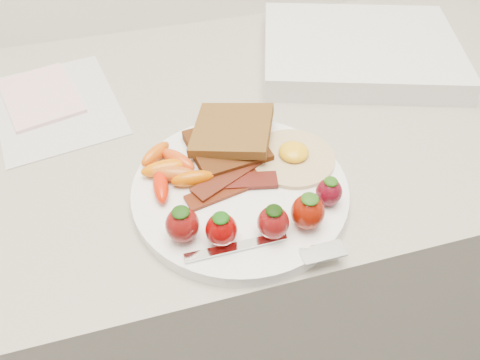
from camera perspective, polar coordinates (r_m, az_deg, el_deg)
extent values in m
cube|color=gray|center=(1.05, -3.00, -12.21)|extent=(2.00, 0.60, 0.90)
cylinder|color=white|center=(0.59, 0.00, -1.29)|extent=(0.27, 0.27, 0.02)
cube|color=#411C0D|center=(0.62, -1.61, 4.05)|extent=(0.11, 0.11, 0.01)
cube|color=#4C3213|center=(0.63, -0.95, 6.13)|extent=(0.14, 0.13, 0.02)
cylinder|color=beige|center=(0.62, 6.43, 2.70)|extent=(0.12, 0.12, 0.01)
ellipsoid|color=#EFAE14|center=(0.61, 6.57, 3.42)|extent=(0.04, 0.04, 0.02)
cube|color=#411205|center=(0.57, -1.77, -1.17)|extent=(0.11, 0.05, 0.00)
cube|color=#42100A|center=(0.58, -0.44, -0.17)|extent=(0.11, 0.05, 0.00)
cube|color=#3B0703|center=(0.58, -1.46, 0.49)|extent=(0.10, 0.07, 0.00)
ellipsoid|color=#DF6902|center=(0.60, -9.03, 1.49)|extent=(0.06, 0.02, 0.02)
ellipsoid|color=#BA5217|center=(0.59, -8.13, 0.74)|extent=(0.06, 0.04, 0.02)
ellipsoid|color=red|center=(0.58, -9.64, -0.76)|extent=(0.02, 0.06, 0.02)
ellipsoid|color=#D9440F|center=(0.61, -7.55, 2.45)|extent=(0.05, 0.06, 0.02)
ellipsoid|color=#D3590B|center=(0.62, -10.26, 3.15)|extent=(0.05, 0.05, 0.02)
ellipsoid|color=#C85A00|center=(0.58, -5.80, 0.17)|extent=(0.06, 0.02, 0.02)
ellipsoid|color=maroon|center=(0.52, -7.03, -5.45)|extent=(0.04, 0.04, 0.04)
ellipsoid|color=#143A0A|center=(0.50, -7.25, -3.90)|extent=(0.02, 0.02, 0.01)
ellipsoid|color=#720303|center=(0.51, -2.29, -6.08)|extent=(0.04, 0.04, 0.04)
ellipsoid|color=#11470A|center=(0.50, -2.36, -4.64)|extent=(0.02, 0.02, 0.01)
ellipsoid|color=maroon|center=(0.52, 4.06, -5.21)|extent=(0.04, 0.04, 0.04)
ellipsoid|color=black|center=(0.50, 4.18, -3.74)|extent=(0.02, 0.02, 0.01)
ellipsoid|color=#721003|center=(0.53, 8.26, -3.88)|extent=(0.04, 0.04, 0.04)
ellipsoid|color=#224D11|center=(0.51, 8.52, -2.30)|extent=(0.02, 0.02, 0.01)
ellipsoid|color=#560815|center=(0.56, 10.79, -1.46)|extent=(0.03, 0.03, 0.04)
ellipsoid|color=#1E4E0E|center=(0.55, 11.04, -0.19)|extent=(0.02, 0.02, 0.01)
cube|color=silver|center=(0.52, -0.45, -8.13)|extent=(0.12, 0.01, 0.00)
cube|color=silver|center=(0.52, 10.12, -8.64)|extent=(0.05, 0.02, 0.00)
cube|color=silver|center=(0.79, -21.45, 8.46)|extent=(0.21, 0.26, 0.00)
cube|color=#F0C0C8|center=(0.81, -23.17, 9.44)|extent=(0.14, 0.17, 0.01)
cube|color=white|center=(0.86, 14.37, 15.11)|extent=(0.39, 0.35, 0.04)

